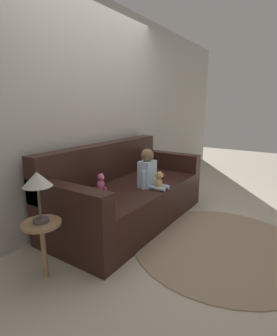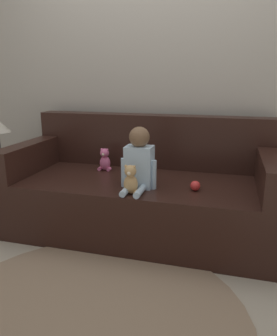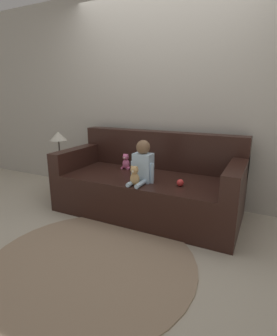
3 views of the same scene
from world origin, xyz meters
name	(u,v)px [view 1 (image 1 of 3)]	position (x,y,z in m)	size (l,w,h in m)	color
ground_plane	(130,220)	(0.00, 0.00, 0.00)	(12.00, 12.00, 0.00)	#B7AD99
wall_back	(92,110)	(0.00, 0.56, 1.30)	(8.00, 0.05, 2.60)	#ADA89E
couch	(126,195)	(0.00, 0.06, 0.32)	(2.06, 0.94, 0.91)	black
person_baby	(148,170)	(0.05, -0.22, 0.64)	(0.26, 0.33, 0.44)	silver
teddy_bear_brown	(159,181)	(0.03, -0.37, 0.55)	(0.12, 0.09, 0.20)	tan
plush_toy_side	(101,183)	(-0.35, 0.14, 0.54)	(0.11, 0.09, 0.19)	#DB6699
toy_ball	(162,176)	(0.45, -0.18, 0.49)	(0.07, 0.07, 0.07)	red
floor_rug	(221,245)	(0.01, -1.09, 0.01)	(1.72, 1.72, 0.01)	gray
side_table	(39,199)	(-1.25, -0.04, 0.67)	(0.30, 0.30, 0.88)	#93704C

